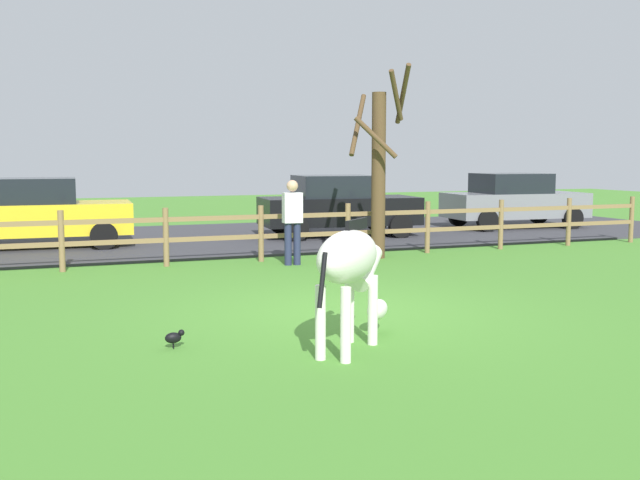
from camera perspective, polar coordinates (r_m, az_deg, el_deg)
ground_plane at (r=10.12m, az=1.95°, el=-5.46°), size 60.00×60.00×0.00m
parking_asphalt at (r=18.94m, az=-9.00°, el=0.11°), size 28.00×7.40×0.05m
paddock_fence at (r=14.55m, az=-8.12°, el=0.67°), size 20.78×0.11×1.12m
bare_tree at (r=15.24m, az=4.57°, el=5.70°), size 1.35×1.34×3.91m
zebra at (r=7.94m, az=2.38°, el=-1.96°), size 1.50×1.51×1.41m
crow_on_grass at (r=8.30m, az=-11.14°, el=-7.35°), size 0.21×0.10×0.20m
parked_car_grey at (r=22.06m, az=14.68°, el=2.99°), size 4.11×2.12×1.56m
parked_car_yellow at (r=17.79m, az=-20.92°, el=2.00°), size 4.07×2.01×1.56m
parked_car_black at (r=19.05m, az=1.38°, el=2.69°), size 4.13×2.15×1.56m
visitor_near_fence at (r=14.25m, az=-2.13°, el=1.68°), size 0.37×0.24×1.64m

